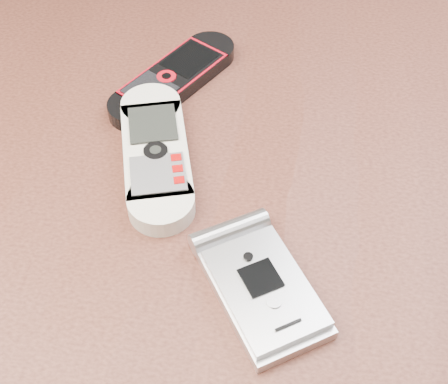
{
  "coord_description": "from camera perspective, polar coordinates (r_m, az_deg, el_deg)",
  "views": [
    {
      "loc": [
        0.04,
        -0.32,
        1.14
      ],
      "look_at": [
        0.01,
        0.0,
        0.76
      ],
      "focal_mm": 50.0,
      "sensor_mm": 36.0,
      "label": 1
    }
  ],
  "objects": [
    {
      "name": "nokia_white",
      "position": [
        0.53,
        -6.25,
        3.59
      ],
      "size": [
        0.09,
        0.17,
        0.02
      ],
      "primitive_type": "cube",
      "rotation": [
        0.0,
        0.0,
        0.26
      ],
      "color": "beige",
      "rests_on": "table"
    },
    {
      "name": "motorola_razr",
      "position": [
        0.45,
        3.51,
        -8.69
      ],
      "size": [
        0.11,
        0.13,
        0.02
      ],
      "primitive_type": "cube",
      "rotation": [
        0.0,
        0.0,
        0.55
      ],
      "color": "silver",
      "rests_on": "table"
    },
    {
      "name": "nokia_black_red",
      "position": [
        0.6,
        -4.62,
        10.36
      ],
      "size": [
        0.12,
        0.16,
        0.02
      ],
      "primitive_type": "cube",
      "rotation": [
        0.0,
        0.0,
        -0.56
      ],
      "color": "black",
      "rests_on": "table"
    },
    {
      "name": "table",
      "position": [
        0.59,
        -0.49,
        -7.24
      ],
      "size": [
        1.2,
        0.8,
        0.75
      ],
      "color": "black",
      "rests_on": "ground"
    }
  ]
}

